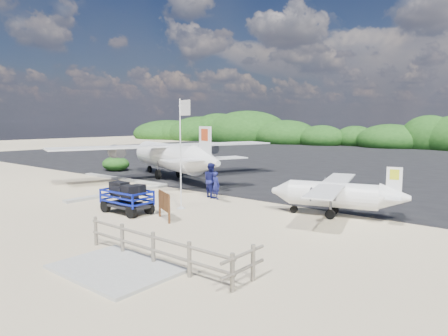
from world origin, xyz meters
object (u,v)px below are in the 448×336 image
(aircraft_small, at_px, (277,155))
(flagpole, at_px, (181,208))
(baggage_cart, at_px, (127,213))
(crew_a, at_px, (216,185))
(signboard, at_px, (164,220))
(crew_b, at_px, (211,180))

(aircraft_small, bearing_deg, flagpole, 98.15)
(baggage_cart, height_order, crew_a, crew_a)
(baggage_cart, height_order, flagpole, flagpole)
(baggage_cart, bearing_deg, crew_a, 78.59)
(flagpole, height_order, crew_a, flagpole)
(baggage_cart, relative_size, crew_a, 1.73)
(signboard, distance_m, crew_b, 5.62)
(crew_b, bearing_deg, crew_a, 176.91)
(signboard, bearing_deg, baggage_cart, -149.58)
(baggage_cart, relative_size, aircraft_small, 0.42)
(baggage_cart, xyz_separation_m, signboard, (2.31, 0.22, 0.00))
(crew_a, relative_size, aircraft_small, 0.24)
(baggage_cart, relative_size, flagpole, 0.50)
(baggage_cart, distance_m, aircraft_small, 33.69)
(signboard, height_order, aircraft_small, aircraft_small)
(crew_b, bearing_deg, aircraft_small, -47.17)
(baggage_cart, relative_size, crew_b, 1.34)
(flagpole, xyz_separation_m, crew_a, (-0.25, 2.92, 0.76))
(flagpole, height_order, signboard, flagpole)
(signboard, relative_size, aircraft_small, 0.25)
(baggage_cart, height_order, aircraft_small, aircraft_small)
(signboard, height_order, crew_b, crew_b)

